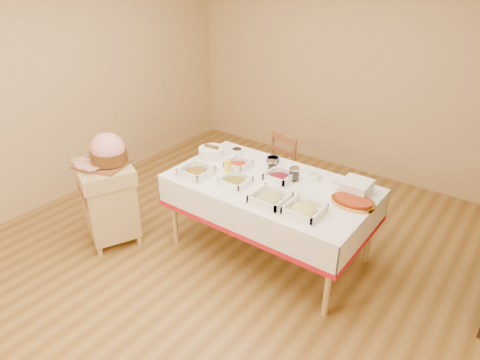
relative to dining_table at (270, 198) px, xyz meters
name	(u,v)px	position (x,y,z in m)	size (l,w,h in m)	color
room_shell	(222,128)	(-0.30, -0.30, 0.70)	(5.00, 5.00, 5.00)	olive
dining_table	(270,198)	(0.00, 0.00, 0.00)	(1.82, 1.02, 0.76)	tan
butcher_cart	(108,198)	(-1.38, -0.74, -0.13)	(0.73, 0.68, 0.82)	tan
dining_chair	(274,174)	(-0.38, 0.67, -0.15)	(0.48, 0.46, 0.88)	brown
ham_on_board	(107,152)	(-1.34, -0.71, 0.35)	(0.47, 0.45, 0.31)	brown
serving_dish_a	(196,172)	(-0.62, -0.29, 0.20)	(0.27, 0.26, 0.12)	white
serving_dish_b	(235,181)	(-0.23, -0.21, 0.19)	(0.23, 0.23, 0.09)	white
serving_dish_c	(270,198)	(0.19, -0.29, 0.20)	(0.28, 0.28, 0.11)	white
serving_dish_d	(305,210)	(0.50, -0.27, 0.20)	(0.28, 0.28, 0.10)	white
serving_dish_e	(238,165)	(-0.41, 0.07, 0.19)	(0.22, 0.21, 0.10)	white
serving_dish_f	(279,177)	(0.04, 0.08, 0.20)	(0.24, 0.23, 0.11)	white
small_bowl_left	(237,151)	(-0.61, 0.31, 0.19)	(0.12, 0.12, 0.06)	white
small_bowl_mid	(273,160)	(-0.21, 0.36, 0.19)	(0.12, 0.12, 0.05)	navy
small_bowl_right	(314,176)	(0.28, 0.29, 0.19)	(0.11, 0.11, 0.06)	white
bowl_white_imported	(287,169)	(0.00, 0.28, 0.18)	(0.15, 0.15, 0.04)	white
bowl_small_imported	(340,185)	(0.54, 0.28, 0.19)	(0.15, 0.15, 0.05)	white
preserve_jar_left	(272,167)	(-0.11, 0.19, 0.21)	(0.09, 0.09, 0.11)	silver
preserve_jar_right	(294,175)	(0.15, 0.16, 0.22)	(0.10, 0.10, 0.12)	silver
mustard_bottle	(228,167)	(-0.40, -0.11, 0.24)	(0.06, 0.06, 0.18)	yellow
bread_basket	(212,152)	(-0.78, 0.11, 0.21)	(0.26, 0.26, 0.11)	white
plate_stack	(356,187)	(0.69, 0.27, 0.22)	(0.24, 0.24, 0.12)	white
brass_platter	(353,202)	(0.74, 0.08, 0.18)	(0.37, 0.26, 0.05)	#BC8335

